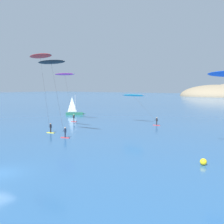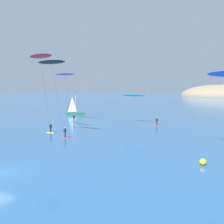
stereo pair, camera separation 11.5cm
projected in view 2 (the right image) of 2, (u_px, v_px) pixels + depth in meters
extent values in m
ellipsoid|color=#84755B|center=(217.00, 96.00, 224.44)|extent=(57.50, 49.28, 18.67)
cube|color=#23664C|center=(75.00, 114.00, 79.46)|extent=(4.53, 4.22, 0.70)
cone|color=#23664C|center=(83.00, 114.00, 79.78)|extent=(2.06, 1.93, 0.67)
cylinder|color=#B2B2B7|center=(76.00, 104.00, 79.24)|extent=(0.12, 0.12, 5.00)
pyramid|color=white|center=(72.00, 104.00, 79.14)|extent=(1.41, 1.25, 4.25)
cylinder|color=#A5A5AD|center=(72.00, 112.00, 79.33)|extent=(1.41, 1.25, 0.08)
cube|color=yellow|center=(51.00, 133.00, 48.88)|extent=(1.55, 0.64, 0.08)
cylinder|color=black|center=(51.00, 130.00, 48.84)|extent=(0.22, 0.22, 0.80)
cube|color=black|center=(51.00, 126.00, 48.78)|extent=(0.36, 0.24, 0.60)
sphere|color=#9E7051|center=(51.00, 124.00, 48.74)|extent=(0.22, 0.22, 0.22)
cylinder|color=black|center=(49.00, 127.00, 49.02)|extent=(0.11, 0.55, 0.04)
ellipsoid|color=red|center=(40.00, 56.00, 49.32)|extent=(6.46, 2.11, 0.82)
cylinder|color=#23D6DB|center=(40.00, 56.00, 49.32)|extent=(6.00, 0.90, 0.16)
cylinder|color=#333338|center=(45.00, 91.00, 49.17)|extent=(2.22, 0.30, 12.26)
cube|color=red|center=(65.00, 138.00, 44.19)|extent=(1.55, 0.70, 0.08)
cylinder|color=#192338|center=(65.00, 135.00, 44.15)|extent=(0.22, 0.22, 0.80)
cube|color=#192338|center=(65.00, 130.00, 44.09)|extent=(0.35, 0.21, 0.60)
sphere|color=tan|center=(65.00, 128.00, 44.05)|extent=(0.22, 0.22, 0.22)
cylinder|color=black|center=(63.00, 131.00, 44.30)|extent=(0.06, 0.55, 0.04)
ellipsoid|color=black|center=(51.00, 62.00, 44.77)|extent=(6.14, 1.57, 0.69)
cylinder|color=white|center=(51.00, 62.00, 44.77)|extent=(5.79, 0.37, 0.16)
cylinder|color=#333338|center=(57.00, 97.00, 44.54)|extent=(2.55, 0.12, 10.81)
cube|color=red|center=(157.00, 125.00, 58.18)|extent=(1.55, 0.66, 0.08)
cylinder|color=black|center=(157.00, 123.00, 58.14)|extent=(0.22, 0.22, 0.80)
cube|color=black|center=(157.00, 120.00, 58.07)|extent=(0.35, 0.22, 0.60)
sphere|color=tan|center=(157.00, 118.00, 58.04)|extent=(0.22, 0.22, 0.22)
cylinder|color=black|center=(155.00, 120.00, 58.30)|extent=(0.07, 0.55, 0.04)
ellipsoid|color=#23B2C6|center=(134.00, 95.00, 61.11)|extent=(5.84, 1.80, 0.63)
cylinder|color=#DB4C38|center=(134.00, 95.00, 61.11)|extent=(5.47, 0.51, 0.16)
cylinder|color=#333338|center=(144.00, 108.00, 59.71)|extent=(5.44, 0.37, 4.98)
cube|color=red|center=(74.00, 122.00, 64.19)|extent=(1.50, 0.41, 0.08)
cylinder|color=black|center=(74.00, 120.00, 64.15)|extent=(0.22, 0.22, 0.80)
cube|color=black|center=(74.00, 117.00, 64.08)|extent=(0.35, 0.21, 0.60)
sphere|color=tan|center=(74.00, 115.00, 64.04)|extent=(0.22, 0.22, 0.22)
cylinder|color=black|center=(73.00, 117.00, 64.30)|extent=(0.06, 0.55, 0.04)
ellipsoid|color=#D62D9E|center=(65.00, 74.00, 64.79)|extent=(6.39, 1.68, 0.59)
cylinder|color=#28D160|center=(65.00, 74.00, 64.78)|extent=(6.02, 0.39, 0.16)
cylinder|color=#333338|center=(69.00, 96.00, 64.55)|extent=(2.40, 0.12, 9.72)
sphere|color=yellow|center=(203.00, 162.00, 28.85)|extent=(0.70, 0.70, 0.70)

